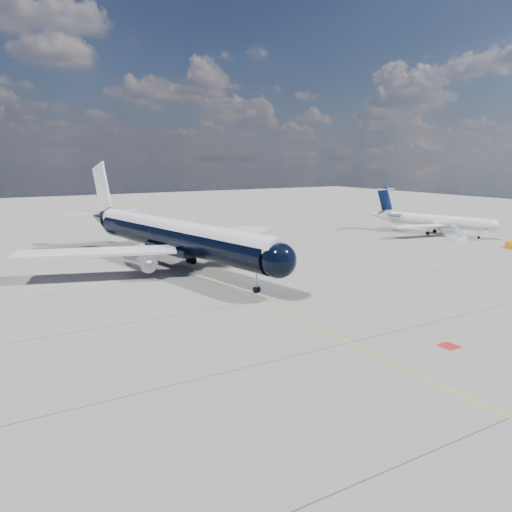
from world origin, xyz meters
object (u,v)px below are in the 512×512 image
object	(u,v)px
regional_jet	(428,219)
service_tug	(512,245)
boarding_stair	(457,237)
main_airliner	(171,235)

from	to	relation	value
regional_jet	service_tug	size ratio (longest dim) A/B	8.05
boarding_stair	service_tug	world-z (taller)	boarding_stair
boarding_stair	regional_jet	bearing A→B (deg)	86.19
regional_jet	boarding_stair	distance (m)	9.84
main_airliner	service_tug	world-z (taller)	main_airliner
main_airliner	boarding_stair	world-z (taller)	main_airliner
regional_jet	service_tug	bearing A→B (deg)	-109.50
regional_jet	boarding_stair	xyz separation A→B (m)	(-2.29, -9.26, -2.40)
boarding_stair	main_airliner	bearing A→B (deg)	-175.61
main_airliner	regional_jet	distance (m)	59.49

